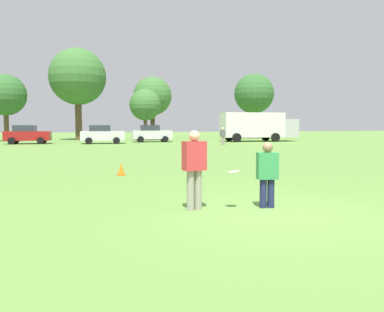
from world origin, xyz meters
name	(u,v)px	position (x,y,z in m)	size (l,w,h in m)	color
ground_plane	(274,214)	(0.00, 0.00, 0.00)	(182.47, 182.47, 0.00)	#608C3D
player_thrower	(194,165)	(-1.56, 0.80, 1.00)	(0.53, 0.37, 1.77)	gray
player_defender	(267,172)	(0.11, 0.60, 0.83)	(0.51, 0.35, 1.50)	#1E234C
frisbee	(233,172)	(-0.71, 0.62, 0.85)	(0.27, 0.27, 0.09)	white
traffic_cone	(121,169)	(-2.60, 7.38, 0.23)	(0.32, 0.32, 0.48)	#D8590C
parked_car_center	(27,134)	(-9.37, 34.06, 0.92)	(4.28, 2.37, 1.82)	maroon
parked_car_mid_right	(102,134)	(-2.30, 32.59, 0.92)	(4.28, 2.37, 1.82)	silver
parked_car_near_right	(151,133)	(3.00, 35.08, 0.92)	(4.28, 2.37, 1.82)	silver
box_truck	(257,126)	(14.61, 33.42, 1.75)	(8.61, 3.28, 3.18)	white
bystander_sideline_watcher	(223,135)	(8.15, 26.50, 0.92)	(0.45, 0.27, 1.62)	gray
tree_center_elm	(5,95)	(-12.45, 41.12, 5.16)	(4.61, 4.61, 7.50)	brown
tree_east_birch	(78,77)	(-4.66, 42.65, 7.56)	(6.76, 6.76, 10.99)	brown
tree_east_oak	(145,105)	(3.08, 40.05, 4.21)	(3.76, 3.76, 6.12)	brown
tree_far_east_pine	(152,96)	(4.42, 42.86, 5.44)	(4.87, 4.87, 7.92)	brown
tree_far_west_pine	(254,94)	(18.22, 42.67, 5.98)	(5.35, 5.35, 8.70)	brown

